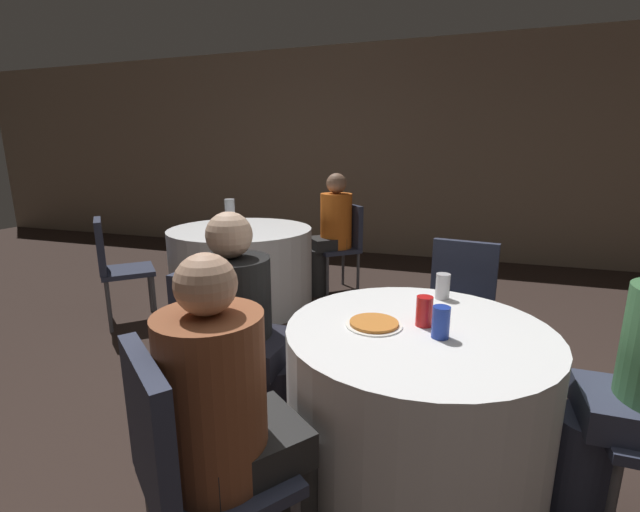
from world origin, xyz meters
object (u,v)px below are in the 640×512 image
chair_near_west (218,338)px  chair_near_southwest (186,462)px  chair_far_southwest (114,261)px  bottle_far (230,214)px  chair_near_north (459,301)px  person_floral_shirt (240,432)px  table_near (414,409)px  pizza_plate_near (374,324)px  chair_far_northeast (344,239)px  person_black_shirt (246,331)px  soda_can_silver (443,286)px  person_orange_shirt (330,234)px  soda_can_blue (441,322)px  soda_can_red (424,311)px  table_far (242,267)px

chair_near_west → chair_near_southwest: 0.86m
chair_far_southwest → bottle_far: (0.67, 0.73, 0.32)m
chair_near_north → person_floral_shirt: size_ratio=0.78×
chair_near_west → bottle_far: 2.01m
chair_near_southwest → chair_far_southwest: 2.67m
table_near → pizza_plate_near: (-0.17, -0.03, 0.37)m
chair_near_southwest → chair_far_northeast: same height
person_floral_shirt → person_black_shirt: bearing=153.7°
chair_near_north → bottle_far: bottle_far is taller
person_floral_shirt → soda_can_silver: 1.16m
chair_far_northeast → person_orange_shirt: 0.17m
soda_can_blue → bottle_far: bottle_far is taller
chair_near_west → table_near: bearing=90.0°
person_orange_shirt → chair_far_northeast: bearing=-90.0°
soda_can_blue → chair_far_southwest: bearing=156.8°
soda_can_red → soda_can_silver: (0.05, 0.36, 0.00)m
bottle_far → person_floral_shirt: bearing=-59.6°
table_near → chair_near_north: bearing=80.7°
person_orange_shirt → chair_near_west: bearing=142.3°
person_black_shirt → bottle_far: (-1.09, 1.76, 0.27)m
chair_near_west → chair_far_northeast: 2.49m
table_far → chair_far_northeast: 1.08m
chair_near_southwest → chair_near_north: 1.82m
chair_near_west → person_orange_shirt: (-0.18, 2.38, 0.07)m
chair_far_southwest → person_black_shirt: (1.76, -1.03, 0.05)m
person_black_shirt → soda_can_blue: bearing=85.8°
table_far → chair_near_north: size_ratio=1.46×
chair_near_southwest → pizza_plate_near: bearing=98.3°
chair_near_west → chair_far_southwest: same height
chair_near_southwest → soda_can_blue: 0.98m
chair_near_west → soda_can_silver: size_ratio=7.31×
chair_near_southwest → chair_far_southwest: size_ratio=1.00×
soda_can_silver → soda_can_blue: bearing=-88.0°
chair_near_southwest → chair_far_northeast: size_ratio=1.00×
person_floral_shirt → soda_can_blue: bearing=82.1°
table_far → person_orange_shirt: size_ratio=1.08×
person_orange_shirt → person_floral_shirt: bearing=150.2°
table_near → chair_far_southwest: 2.75m
chair_far_southwest → person_orange_shirt: person_orange_shirt is taller
chair_far_northeast → pizza_plate_near: 2.69m
soda_can_red → soda_can_blue: 0.12m
chair_near_southwest → pizza_plate_near: 0.84m
chair_near_southwest → soda_can_silver: 1.33m
chair_near_west → soda_can_red: chair_near_west is taller
chair_near_north → chair_far_northeast: size_ratio=1.00×
chair_near_southwest → chair_far_northeast: 3.29m
pizza_plate_near → person_floral_shirt: bearing=-116.8°
chair_near_north → soda_can_red: bearing=90.6°
chair_near_southwest → bottle_far: (-1.30, 2.53, 0.32)m
soda_can_silver → chair_near_north: bearing=81.1°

